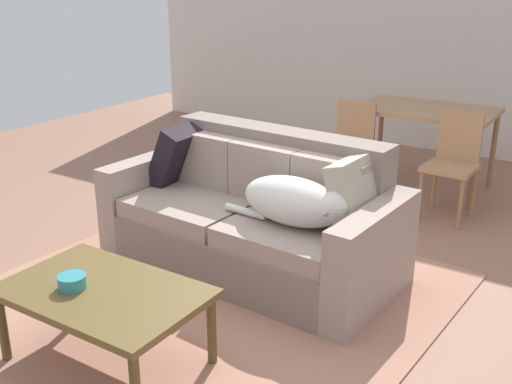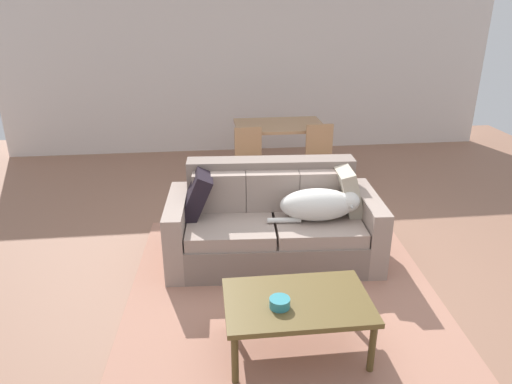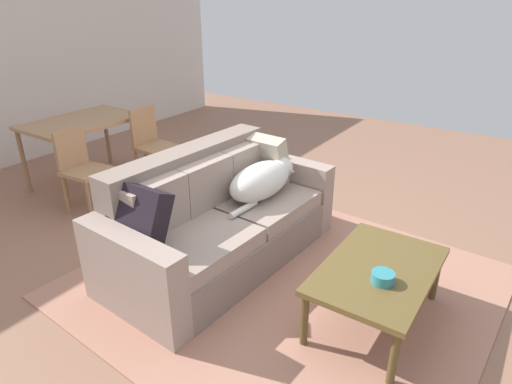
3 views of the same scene
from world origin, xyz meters
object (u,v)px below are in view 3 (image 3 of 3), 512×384
(dog_on_left_cushion, at_px, (262,180))
(coffee_table, at_px, (378,274))
(bowl_on_coffee_table, at_px, (383,277))
(dining_table, at_px, (83,127))
(dining_chair_near_right, at_px, (151,142))
(couch, at_px, (217,221))
(dining_chair_near_left, at_px, (81,166))
(throw_pillow_by_right_arm, at_px, (264,159))
(throw_pillow_by_left_arm, at_px, (137,218))

(dog_on_left_cushion, distance_m, coffee_table, 1.33)
(bowl_on_coffee_table, bearing_deg, dining_table, 80.92)
(dog_on_left_cushion, xyz_separation_m, dining_chair_near_right, (0.46, 1.86, -0.12))
(dog_on_left_cushion, bearing_deg, bowl_on_coffee_table, -111.18)
(couch, xyz_separation_m, bowl_on_coffee_table, (-0.17, -1.48, 0.12))
(dining_table, xyz_separation_m, dining_chair_near_left, (-0.48, -0.58, -0.20))
(coffee_table, bearing_deg, dining_chair_near_right, 73.48)
(throw_pillow_by_right_arm, bearing_deg, throw_pillow_by_left_arm, 176.54)
(throw_pillow_by_right_arm, xyz_separation_m, dining_chair_near_left, (-0.80, 1.69, -0.18))
(bowl_on_coffee_table, height_order, dining_chair_near_right, dining_chair_near_right)
(bowl_on_coffee_table, relative_size, dining_chair_near_right, 0.17)
(coffee_table, bearing_deg, dining_chair_near_left, 90.44)
(couch, bearing_deg, dining_chair_near_left, 95.28)
(dog_on_left_cushion, distance_m, dining_chair_near_right, 1.92)
(dog_on_left_cushion, relative_size, bowl_on_coffee_table, 5.99)
(couch, height_order, dog_on_left_cushion, couch)
(dining_table, relative_size, dining_chair_near_left, 1.42)
(throw_pillow_by_right_arm, relative_size, dining_table, 0.37)
(throw_pillow_by_left_arm, bearing_deg, dining_chair_near_left, 66.83)
(dining_chair_near_right, bearing_deg, coffee_table, -104.04)
(bowl_on_coffee_table, distance_m, dining_chair_near_left, 3.19)
(throw_pillow_by_left_arm, bearing_deg, couch, -7.54)
(bowl_on_coffee_table, height_order, dining_table, dining_table)
(bowl_on_coffee_table, bearing_deg, couch, 83.38)
(dog_on_left_cushion, bearing_deg, throw_pillow_by_left_arm, 169.92)
(coffee_table, xyz_separation_m, dining_chair_near_right, (0.92, 3.09, 0.11))
(dog_on_left_cushion, relative_size, dining_table, 0.71)
(dining_table, bearing_deg, bowl_on_coffee_table, -99.08)
(throw_pillow_by_left_arm, bearing_deg, dining_table, 61.86)
(coffee_table, relative_size, dining_chair_near_left, 1.20)
(dining_chair_near_left, bearing_deg, throw_pillow_by_right_arm, -69.97)
(throw_pillow_by_right_arm, xyz_separation_m, bowl_on_coffee_table, (-0.92, -1.49, -0.20))
(couch, height_order, dining_table, couch)
(dog_on_left_cushion, height_order, dining_table, dining_table)
(couch, distance_m, dining_table, 2.35)
(dog_on_left_cushion, height_order, throw_pillow_by_left_arm, throw_pillow_by_left_arm)
(dog_on_left_cushion, distance_m, throw_pillow_by_left_arm, 1.20)
(throw_pillow_by_left_arm, relative_size, coffee_table, 0.43)
(dining_chair_near_right, bearing_deg, throw_pillow_by_left_arm, -133.34)
(dining_chair_near_left, bearing_deg, bowl_on_coffee_table, -97.40)
(throw_pillow_by_right_arm, xyz_separation_m, dining_table, (-0.32, 2.28, 0.02))
(coffee_table, relative_size, bowl_on_coffee_table, 7.14)
(throw_pillow_by_right_arm, distance_m, dining_chair_near_left, 1.88)
(couch, xyz_separation_m, coffee_table, (-0.03, -1.41, 0.04))
(throw_pillow_by_right_arm, relative_size, coffee_table, 0.44)
(dog_on_left_cushion, relative_size, throw_pillow_by_left_arm, 1.93)
(dining_chair_near_right, bearing_deg, throw_pillow_by_right_arm, -92.24)
(bowl_on_coffee_table, height_order, dining_chair_near_left, dining_chair_near_left)
(coffee_table, bearing_deg, dog_on_left_cushion, 69.68)
(coffee_table, bearing_deg, throw_pillow_by_left_arm, 115.28)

